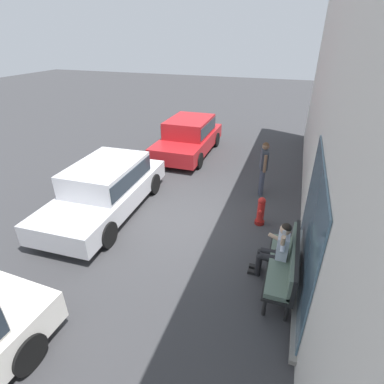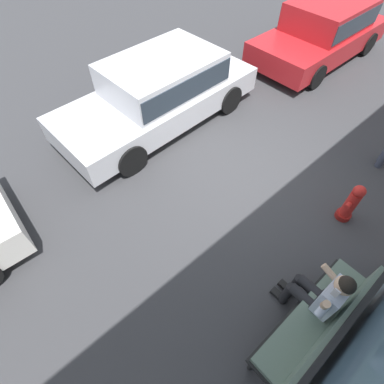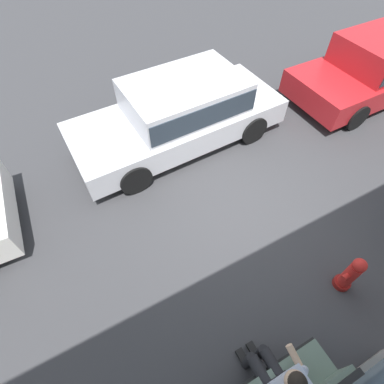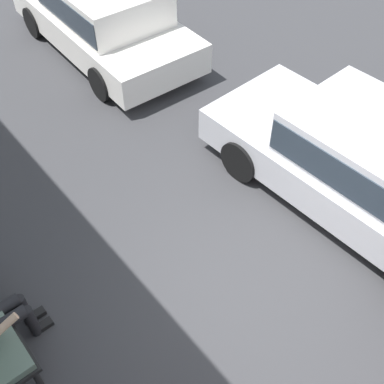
{
  "view_description": "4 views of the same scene",
  "coord_description": "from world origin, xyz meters",
  "px_view_note": "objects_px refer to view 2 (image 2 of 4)",
  "views": [
    {
      "loc": [
        6.42,
        2.6,
        4.6
      ],
      "look_at": [
        0.35,
        0.52,
        1.16
      ],
      "focal_mm": 28.0,
      "sensor_mm": 36.0,
      "label": 1
    },
    {
      "loc": [
        3.37,
        2.6,
        4.4
      ],
      "look_at": [
        1.5,
        0.48,
        0.86
      ],
      "focal_mm": 28.0,
      "sensor_mm": 36.0,
      "label": 2
    },
    {
      "loc": [
        2.36,
        2.6,
        4.67
      ],
      "look_at": [
        1.06,
        0.17,
        1.16
      ],
      "focal_mm": 28.0,
      "sensor_mm": 36.0,
      "label": 3
    },
    {
      "loc": [
        -1.91,
        2.6,
        5.24
      ],
      "look_at": [
        1.06,
        0.14,
        1.0
      ],
      "focal_mm": 45.0,
      "sensor_mm": 36.0,
      "label": 4
    }
  ],
  "objects_px": {
    "parked_car_mid": "(160,89)",
    "fire_hydrant": "(351,203)",
    "person_on_phone": "(321,295)",
    "parked_car_near": "(323,29)",
    "bench": "(324,324)"
  },
  "relations": [
    {
      "from": "parked_car_mid",
      "to": "fire_hydrant",
      "type": "bearing_deg",
      "value": 99.02
    },
    {
      "from": "person_on_phone",
      "to": "parked_car_mid",
      "type": "bearing_deg",
      "value": -104.09
    },
    {
      "from": "parked_car_near",
      "to": "fire_hydrant",
      "type": "relative_size",
      "value": 5.28
    },
    {
      "from": "person_on_phone",
      "to": "parked_car_near",
      "type": "xyz_separation_m",
      "value": [
        -6.34,
        -4.14,
        0.08
      ]
    },
    {
      "from": "bench",
      "to": "parked_car_mid",
      "type": "relative_size",
      "value": 0.42
    },
    {
      "from": "person_on_phone",
      "to": "parked_car_mid",
      "type": "relative_size",
      "value": 0.29
    },
    {
      "from": "parked_car_near",
      "to": "parked_car_mid",
      "type": "xyz_separation_m",
      "value": [
        5.13,
        -0.67,
        -0.02
      ]
    },
    {
      "from": "person_on_phone",
      "to": "fire_hydrant",
      "type": "height_order",
      "value": "person_on_phone"
    },
    {
      "from": "person_on_phone",
      "to": "parked_car_mid",
      "type": "height_order",
      "value": "parked_car_mid"
    },
    {
      "from": "parked_car_mid",
      "to": "fire_hydrant",
      "type": "distance_m",
      "value": 4.34
    },
    {
      "from": "bench",
      "to": "parked_car_near",
      "type": "relative_size",
      "value": 0.45
    },
    {
      "from": "fire_hydrant",
      "to": "bench",
      "type": "bearing_deg",
      "value": 19.95
    },
    {
      "from": "person_on_phone",
      "to": "parked_car_near",
      "type": "distance_m",
      "value": 7.57
    },
    {
      "from": "person_on_phone",
      "to": "fire_hydrant",
      "type": "relative_size",
      "value": 1.67
    },
    {
      "from": "person_on_phone",
      "to": "parked_car_mid",
      "type": "distance_m",
      "value": 4.95
    }
  ]
}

